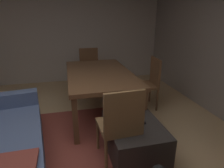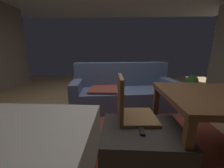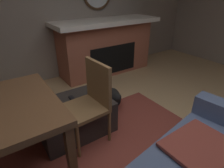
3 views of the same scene
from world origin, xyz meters
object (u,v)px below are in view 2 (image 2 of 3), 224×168
(ottoman_coffee_table, at_px, (142,145))
(dining_chair_west, at_px, (129,110))
(couch, at_px, (123,92))
(tv_remote, at_px, (142,130))
(potted_plant, at_px, (192,83))
(small_dog, at_px, (72,158))

(ottoman_coffee_table, distance_m, dining_chair_west, 0.40)
(couch, relative_size, dining_chair_west, 2.41)
(tv_remote, relative_size, potted_plant, 0.30)
(dining_chair_west, relative_size, small_dog, 1.88)
(ottoman_coffee_table, distance_m, small_dog, 0.74)
(small_dog, bearing_deg, couch, 71.89)
(couch, height_order, potted_plant, couch)
(ottoman_coffee_table, relative_size, dining_chair_west, 0.92)
(couch, xyz_separation_m, ottoman_coffee_table, (0.16, -1.53, -0.13))
(small_dog, bearing_deg, ottoman_coffee_table, 13.21)
(couch, xyz_separation_m, tv_remote, (0.14, -1.59, 0.09))
(potted_plant, bearing_deg, small_dog, -133.22)
(dining_chair_west, height_order, potted_plant, dining_chair_west)
(ottoman_coffee_table, bearing_deg, small_dog, -166.79)
(tv_remote, bearing_deg, ottoman_coffee_table, 70.54)
(ottoman_coffee_table, distance_m, tv_remote, 0.22)
(tv_remote, distance_m, potted_plant, 3.33)
(couch, distance_m, ottoman_coffee_table, 1.55)
(couch, distance_m, tv_remote, 1.59)
(tv_remote, height_order, small_dog, tv_remote)
(dining_chair_west, height_order, small_dog, dining_chair_west)
(ottoman_coffee_table, bearing_deg, potted_plant, 53.91)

